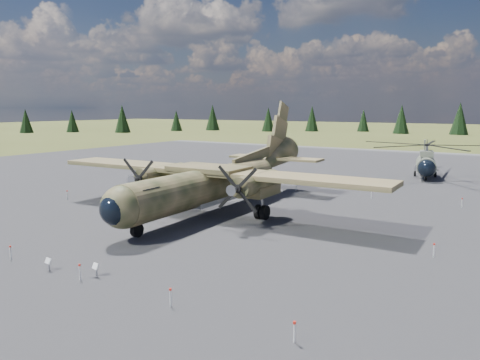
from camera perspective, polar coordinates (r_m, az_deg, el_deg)
The scene contains 8 objects.
ground at distance 36.31m, azimuth -4.13°, elevation -5.03°, with size 500.00×500.00×0.00m, color brown.
apron at distance 44.56m, azimuth 3.53°, elevation -2.43°, with size 120.00×120.00×0.04m, color #5E5D62.
transport_plane at distance 39.18m, azimuth -2.92°, elevation 0.25°, with size 30.04×27.32×9.92m.
helicopter_near at distance 62.51m, azimuth 21.79°, elevation 3.00°, with size 20.02×21.26×4.27m.
info_placard_left at distance 27.49m, azimuth -22.32°, elevation -9.25°, with size 0.45×0.22×0.69m.
info_placard_right at distance 25.73m, azimuth -17.17°, elevation -10.16°, with size 0.48×0.28×0.72m.
barrier_fence at distance 36.40m, azimuth -4.80°, elevation -4.18°, with size 33.12×29.62×0.85m.
treeline at distance 29.54m, azimuth -10.75°, elevation 1.07°, with size 301.07×293.73×10.76m.
Camera 1 is at (20.99, -28.34, 8.66)m, focal length 35.00 mm.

